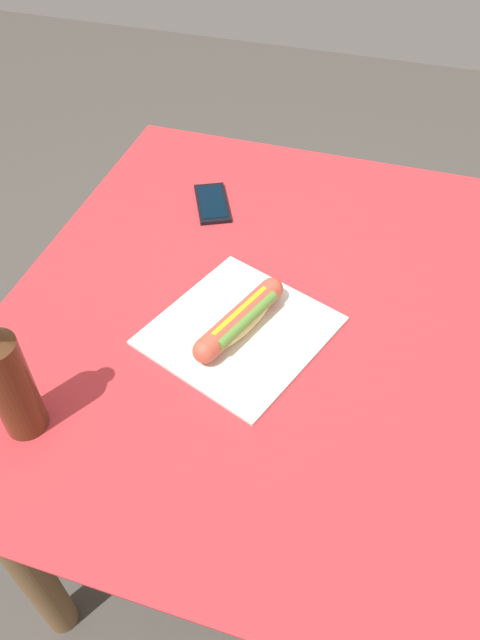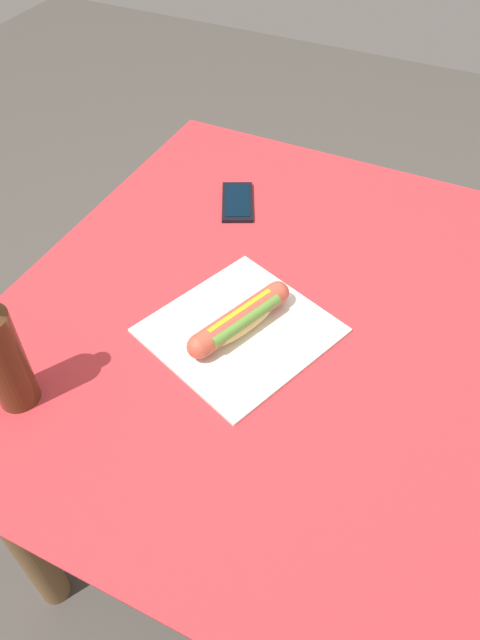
% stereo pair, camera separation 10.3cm
% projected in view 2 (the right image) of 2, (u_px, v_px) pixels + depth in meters
% --- Properties ---
extents(ground_plane, '(6.00, 6.00, 0.00)m').
position_uv_depth(ground_plane, '(259.00, 500.00, 1.65)').
color(ground_plane, '#47423D').
rests_on(ground_plane, ground).
extents(dining_table, '(1.10, 0.94, 0.77)m').
position_uv_depth(dining_table, '(266.00, 355.00, 1.19)').
color(dining_table, brown).
rests_on(dining_table, ground).
extents(paper_wrapper, '(0.37, 0.36, 0.01)m').
position_uv_depth(paper_wrapper, '(240.00, 330.00, 1.05)').
color(paper_wrapper, silver).
rests_on(paper_wrapper, dining_table).
extents(hot_dog, '(0.22, 0.11, 0.05)m').
position_uv_depth(hot_dog, '(240.00, 319.00, 1.02)').
color(hot_dog, '#DBB26B').
rests_on(hot_dog, paper_wrapper).
extents(cell_phone, '(0.16, 0.12, 0.01)m').
position_uv_depth(cell_phone, '(238.00, 202.00, 1.31)').
color(cell_phone, black).
rests_on(cell_phone, dining_table).
extents(soda_bottle, '(0.06, 0.06, 0.25)m').
position_uv_depth(soda_bottle, '(1.00, 354.00, 0.87)').
color(soda_bottle, '#4C2814').
rests_on(soda_bottle, dining_table).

